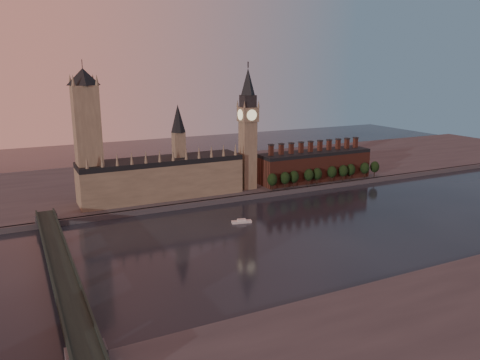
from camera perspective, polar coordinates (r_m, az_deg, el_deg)
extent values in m
plane|color=black|center=(313.85, 8.58, -6.43)|extent=(900.00, 900.00, 0.00)
cube|color=#4D4D52|center=(386.58, 0.97, -2.11)|extent=(900.00, 4.00, 4.00)
cube|color=#4D4D52|center=(465.84, -4.12, 0.59)|extent=(900.00, 180.00, 4.00)
cube|color=gray|center=(381.38, -9.48, -0.03)|extent=(130.00, 30.00, 28.00)
cube|color=black|center=(377.97, -9.57, 2.33)|extent=(130.00, 30.00, 4.00)
cube|color=gray|center=(380.68, -7.47, 4.02)|extent=(9.00, 9.00, 24.00)
cone|color=black|center=(377.56, -7.58, 7.46)|extent=(12.00, 12.00, 22.00)
cone|color=gray|center=(350.84, -18.19, 2.13)|extent=(2.60, 2.60, 10.00)
cone|color=gray|center=(352.44, -16.46, 2.30)|extent=(2.60, 2.60, 10.00)
cone|color=gray|center=(354.36, -14.76, 2.47)|extent=(2.60, 2.60, 10.00)
cone|color=gray|center=(356.60, -13.08, 2.64)|extent=(2.60, 2.60, 10.00)
cone|color=gray|center=(359.14, -11.41, 2.80)|extent=(2.60, 2.60, 10.00)
cone|color=gray|center=(361.98, -9.77, 2.95)|extent=(2.60, 2.60, 10.00)
cone|color=gray|center=(365.11, -8.16, 3.10)|extent=(2.60, 2.60, 10.00)
cone|color=gray|center=(368.53, -6.58, 3.25)|extent=(2.60, 2.60, 10.00)
cone|color=gray|center=(372.23, -5.02, 3.39)|extent=(2.60, 2.60, 10.00)
cone|color=gray|center=(376.20, -3.50, 3.53)|extent=(2.60, 2.60, 10.00)
cone|color=gray|center=(380.42, -2.01, 3.66)|extent=(2.60, 2.60, 10.00)
cone|color=gray|center=(384.90, -0.55, 3.78)|extent=(2.60, 2.60, 10.00)
cube|color=gray|center=(363.66, -17.99, 3.81)|extent=(18.00, 18.00, 90.00)
cone|color=black|center=(359.08, -18.59, 11.85)|extent=(24.00, 24.00, 12.00)
cylinder|color=#232326|center=(359.02, -18.67, 12.80)|extent=(0.50, 0.50, 12.00)
cone|color=gray|center=(350.14, -19.70, 11.41)|extent=(3.00, 3.00, 8.00)
cone|color=gray|center=(352.47, -17.07, 11.61)|extent=(3.00, 3.00, 8.00)
cone|color=gray|center=(366.01, -20.01, 11.45)|extent=(3.00, 3.00, 8.00)
cone|color=gray|center=(368.25, -17.50, 11.64)|extent=(3.00, 3.00, 8.00)
cube|color=gray|center=(401.29, 0.95, 3.03)|extent=(12.00, 12.00, 58.00)
cube|color=gray|center=(396.34, 0.97, 8.01)|extent=(14.00, 14.00, 12.00)
cube|color=#232326|center=(395.42, 0.97, 9.59)|extent=(11.00, 11.00, 10.00)
cone|color=black|center=(394.61, 0.98, 11.91)|extent=(13.00, 13.00, 22.00)
cylinder|color=#232326|center=(394.43, 0.99, 13.87)|extent=(1.00, 1.00, 5.00)
cylinder|color=beige|center=(389.99, 1.46, 7.91)|extent=(9.00, 0.50, 9.00)
cylinder|color=beige|center=(402.72, 0.49, 8.10)|extent=(9.00, 0.50, 9.00)
cylinder|color=beige|center=(393.11, 0.03, 7.96)|extent=(0.50, 9.00, 9.00)
cylinder|color=beige|center=(399.69, 1.89, 8.05)|extent=(0.50, 9.00, 9.00)
cone|color=gray|center=(386.84, 0.55, 9.21)|extent=(2.00, 2.00, 6.00)
cone|color=gray|center=(392.88, 2.27, 9.27)|extent=(2.00, 2.00, 6.00)
cone|color=gray|center=(398.44, -0.30, 9.34)|extent=(2.00, 2.00, 6.00)
cone|color=gray|center=(404.31, 1.37, 9.40)|extent=(2.00, 2.00, 6.00)
cube|color=brown|center=(440.58, 9.06, 1.56)|extent=(110.00, 25.00, 24.00)
cube|color=black|center=(437.99, 9.12, 3.29)|extent=(110.00, 25.00, 3.00)
cube|color=brown|center=(411.75, 3.80, 3.63)|extent=(3.50, 3.50, 9.00)
cube|color=#232326|center=(410.91, 3.81, 4.31)|extent=(4.20, 4.20, 1.00)
cube|color=brown|center=(417.03, 5.04, 3.73)|extent=(3.50, 3.50, 9.00)
cube|color=#232326|center=(416.20, 5.06, 4.41)|extent=(4.20, 4.20, 1.00)
cube|color=brown|center=(422.50, 6.26, 3.83)|extent=(3.50, 3.50, 9.00)
cube|color=#232326|center=(421.68, 6.27, 4.50)|extent=(4.20, 4.20, 1.00)
cube|color=brown|center=(428.15, 7.44, 3.93)|extent=(3.50, 3.50, 9.00)
cube|color=#232326|center=(427.35, 7.46, 4.59)|extent=(4.20, 4.20, 1.00)
cube|color=brown|center=(433.99, 8.59, 4.02)|extent=(3.50, 3.50, 9.00)
cube|color=#232326|center=(433.19, 8.61, 4.67)|extent=(4.20, 4.20, 1.00)
cube|color=brown|center=(439.99, 9.71, 4.11)|extent=(3.50, 3.50, 9.00)
cube|color=#232326|center=(439.21, 9.73, 4.75)|extent=(4.20, 4.20, 1.00)
cube|color=brown|center=(446.16, 10.80, 4.19)|extent=(3.50, 3.50, 9.00)
cube|color=#232326|center=(445.39, 10.83, 4.83)|extent=(4.20, 4.20, 1.00)
cube|color=brown|center=(452.48, 11.86, 4.27)|extent=(3.50, 3.50, 9.00)
cube|color=#232326|center=(451.72, 11.89, 4.90)|extent=(4.20, 4.20, 1.00)
cube|color=brown|center=(458.96, 12.89, 4.35)|extent=(3.50, 3.50, 9.00)
cube|color=#232326|center=(458.21, 12.92, 4.97)|extent=(4.20, 4.20, 1.00)
cube|color=brown|center=(465.58, 13.89, 4.42)|extent=(3.50, 3.50, 9.00)
cube|color=#232326|center=(464.84, 13.92, 5.03)|extent=(4.20, 4.20, 1.00)
cylinder|color=black|center=(400.11, 3.94, -0.85)|extent=(0.80, 0.80, 6.00)
ellipsoid|color=black|center=(398.54, 3.96, 0.06)|extent=(8.60, 8.60, 10.75)
cylinder|color=black|center=(406.63, 5.50, -0.64)|extent=(0.80, 0.80, 6.00)
ellipsoid|color=black|center=(405.08, 5.52, 0.25)|extent=(8.60, 8.60, 10.75)
cylinder|color=black|center=(412.20, 6.57, -0.48)|extent=(0.80, 0.80, 6.00)
ellipsoid|color=black|center=(410.67, 6.59, 0.40)|extent=(8.60, 8.60, 10.75)
cylinder|color=black|center=(420.80, 8.37, -0.24)|extent=(0.80, 0.80, 6.00)
ellipsoid|color=black|center=(419.30, 8.40, 0.62)|extent=(8.60, 8.60, 10.75)
cylinder|color=black|center=(425.82, 9.36, -0.11)|extent=(0.80, 0.80, 6.00)
ellipsoid|color=black|center=(424.34, 9.39, 0.74)|extent=(8.60, 8.60, 10.75)
cylinder|color=black|center=(436.25, 11.12, 0.14)|extent=(0.80, 0.80, 6.00)
ellipsoid|color=black|center=(434.80, 11.16, 0.98)|extent=(8.60, 8.60, 10.75)
cylinder|color=black|center=(443.11, 12.43, 0.29)|extent=(0.80, 0.80, 6.00)
ellipsoid|color=black|center=(441.69, 12.47, 1.11)|extent=(8.60, 8.60, 10.75)
cylinder|color=black|center=(449.75, 13.29, 0.44)|extent=(0.80, 0.80, 6.00)
ellipsoid|color=black|center=(448.36, 13.34, 1.25)|extent=(8.60, 8.60, 10.75)
cylinder|color=black|center=(459.54, 14.93, 0.62)|extent=(0.80, 0.80, 6.00)
ellipsoid|color=black|center=(458.17, 14.98, 1.41)|extent=(8.60, 8.60, 10.75)
cylinder|color=black|center=(467.84, 16.05, 0.77)|extent=(0.80, 0.80, 6.00)
ellipsoid|color=black|center=(466.50, 16.10, 1.55)|extent=(8.60, 8.60, 10.75)
cube|color=#1C2B25|center=(255.41, -20.98, -9.86)|extent=(12.00, 200.00, 2.50)
cube|color=#1C2B25|center=(254.40, -22.26, -9.60)|extent=(1.00, 200.00, 1.30)
cube|color=#1C2B25|center=(255.10, -19.77, -9.32)|extent=(1.00, 200.00, 1.30)
cube|color=#4D4D52|center=(345.50, -22.58, -4.25)|extent=(14.00, 8.00, 6.00)
cube|color=#4D4D52|center=(185.41, -18.21, -19.72)|extent=(14.00, 8.00, 6.00)
cylinder|color=#232326|center=(216.17, -19.55, -15.68)|extent=(8.00, 8.00, 7.75)
cylinder|color=#232326|center=(246.50, -20.58, -12.00)|extent=(8.00, 8.00, 7.75)
cylinder|color=#232326|center=(277.68, -21.36, -9.13)|extent=(8.00, 8.00, 7.75)
cylinder|color=#232326|center=(309.45, -21.97, -6.84)|extent=(8.00, 8.00, 7.75)
cylinder|color=#232326|center=(341.65, -22.47, -4.98)|extent=(8.00, 8.00, 7.75)
cube|color=silver|center=(329.97, 0.20, -5.11)|extent=(14.54, 6.87, 1.60)
cube|color=silver|center=(329.52, 0.20, -4.88)|extent=(6.50, 4.20, 1.20)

